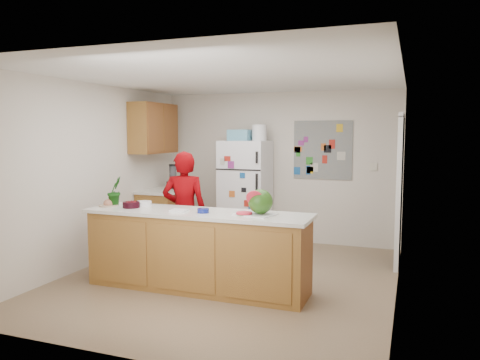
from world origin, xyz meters
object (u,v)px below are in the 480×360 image
(watermelon, at_px, (260,202))
(person, at_px, (184,212))
(cherry_bowl, at_px, (131,205))
(refrigerator, at_px, (246,192))

(watermelon, bearing_deg, person, 156.50)
(cherry_bowl, bearing_deg, refrigerator, 75.65)
(refrigerator, height_order, cherry_bowl, refrigerator)
(watermelon, distance_m, cherry_bowl, 1.64)
(refrigerator, distance_m, watermelon, 2.57)
(person, relative_size, watermelon, 5.79)
(person, distance_m, cherry_bowl, 0.74)
(refrigerator, bearing_deg, person, -96.00)
(watermelon, height_order, cherry_bowl, watermelon)
(refrigerator, height_order, watermelon, refrigerator)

